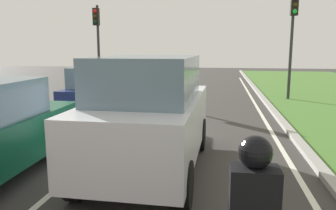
{
  "coord_description": "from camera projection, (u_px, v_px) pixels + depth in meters",
  "views": [
    {
      "loc": [
        2.09,
        1.92,
        2.44
      ],
      "look_at": [
        0.95,
        9.03,
        1.2
      ],
      "focal_mm": 35.6,
      "sensor_mm": 36.0,
      "label": 1
    }
  ],
  "objects": [
    {
      "name": "lane_line_right_edge",
      "position": [
        263.0,
        117.0,
        11.93
      ],
      "size": [
        0.12,
        32.0,
        0.01
      ],
      "primitive_type": "cube",
      "color": "silver",
      "rests_on": "ground"
    },
    {
      "name": "traffic_light_near_right",
      "position": [
        293.0,
        27.0,
        15.1
      ],
      "size": [
        0.32,
        0.5,
        4.94
      ],
      "color": "#2D2D2D",
      "rests_on": "ground"
    },
    {
      "name": "curb_right",
      "position": [
        277.0,
        116.0,
        11.84
      ],
      "size": [
        0.24,
        48.0,
        0.12
      ],
      "primitive_type": "cube",
      "color": "#9E9B93",
      "rests_on": "ground"
    },
    {
      "name": "car_hatchback_far",
      "position": [
        99.0,
        92.0,
        11.98
      ],
      "size": [
        1.75,
        3.71,
        1.78
      ],
      "rotation": [
        0.0,
        0.0,
        0.01
      ],
      "color": "navy",
      "rests_on": "ground"
    },
    {
      "name": "traffic_light_overhead_left",
      "position": [
        97.0,
        33.0,
        17.98
      ],
      "size": [
        0.32,
        0.5,
        4.7
      ],
      "color": "#2D2D2D",
      "rests_on": "ground"
    },
    {
      "name": "car_suv_ahead",
      "position": [
        150.0,
        114.0,
        6.52
      ],
      "size": [
        2.02,
        4.53,
        2.28
      ],
      "rotation": [
        0.0,
        0.0,
        -0.01
      ],
      "color": "silver",
      "rests_on": "ground"
    },
    {
      "name": "lane_line_center",
      "position": [
        146.0,
        113.0,
        12.6
      ],
      "size": [
        0.12,
        32.0,
        0.01
      ],
      "primitive_type": "cube",
      "color": "silver",
      "rests_on": "ground"
    },
    {
      "name": "ground_plane",
      "position": [
        164.0,
        114.0,
        12.49
      ],
      "size": [
        60.0,
        60.0,
        0.0
      ],
      "primitive_type": "plane",
      "color": "#383533"
    },
    {
      "name": "rider_person",
      "position": [
        253.0,
        200.0,
        2.77
      ],
      "size": [
        0.51,
        0.41,
        1.16
      ],
      "rotation": [
        0.0,
        0.0,
        0.02
      ],
      "color": "black",
      "rests_on": "ground"
    }
  ]
}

